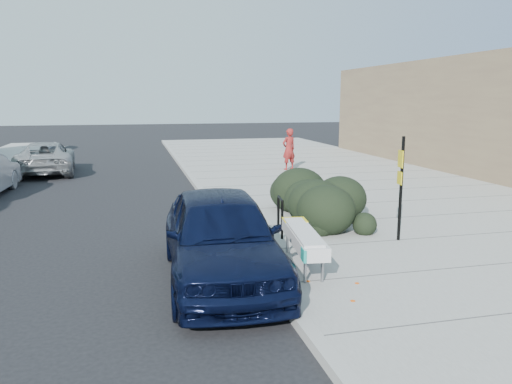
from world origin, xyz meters
TOP-DOWN VIEW (x-y plane):
  - ground at (0.00, 0.00)m, footprint 120.00×120.00m
  - sidewalk_near at (5.60, 5.00)m, footprint 11.20×50.00m
  - curb_near at (0.00, 5.00)m, footprint 0.22×50.00m
  - bench at (0.79, -1.18)m, footprint 0.78×2.36m
  - bike_rack at (0.98, 1.02)m, footprint 0.13×0.62m
  - sign_post at (3.48, 0.00)m, footprint 0.11×0.27m
  - hedge at (2.79, 2.50)m, footprint 3.20×4.27m
  - sedan_navy at (-0.80, -1.14)m, footprint 2.21×5.04m
  - suv_silver at (-6.17, 14.17)m, footprint 2.81×5.34m
  - pedestrian at (4.58, 11.72)m, footprint 0.79×0.65m

SIDE VIEW (x-z plane):
  - ground at x=0.00m, z-range 0.00..0.00m
  - sidewalk_near at x=5.60m, z-range 0.00..0.15m
  - curb_near at x=0.00m, z-range 0.00..0.17m
  - bike_rack at x=0.98m, z-range 0.24..1.16m
  - bench at x=0.79m, z-range 0.36..1.06m
  - suv_silver at x=-6.17m, z-range 0.00..1.43m
  - sedan_navy at x=-0.80m, z-range 0.00..1.69m
  - hedge at x=2.79m, z-range 0.15..1.59m
  - pedestrian at x=4.58m, z-range 0.15..2.02m
  - sign_post at x=3.48m, z-range 0.32..2.69m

